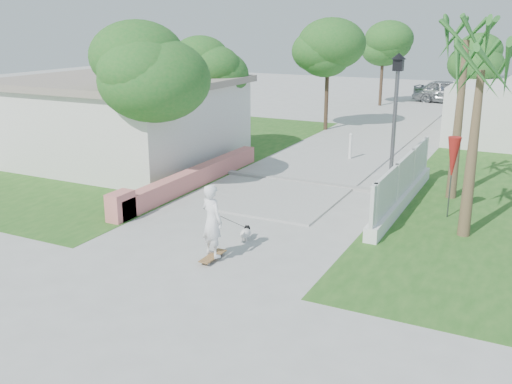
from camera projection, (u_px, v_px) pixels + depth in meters
The scene contains 20 objects.
ground at pixel (220, 242), 14.31m from camera, with size 90.00×90.00×0.00m, color #B7B7B2.
path_strip at pixel (402, 122), 31.45m from camera, with size 3.20×36.00×0.06m, color #B7B7B2.
curb at pixel (308, 182), 19.44m from camera, with size 6.50×0.25×0.10m, color #999993.
grass_left at pixel (172, 152), 24.16m from camera, with size 8.00×20.00×0.01m, color #25591C.
pink_wall at pixel (187, 180), 18.68m from camera, with size 0.45×8.20×0.80m.
house_left at pixel (120, 119), 22.41m from camera, with size 8.40×7.40×3.23m.
lattice_fence at pixel (403, 188), 16.99m from camera, with size 0.35×7.00×1.50m.
street_lamp at pixel (394, 122), 17.09m from camera, with size 0.44×0.44×4.44m.
bollard at pixel (350, 146), 22.63m from camera, with size 0.14×0.14×1.09m.
patio_umbrella at pixel (453, 159), 15.63m from camera, with size 0.36×0.36×2.30m.
tree_left_near at pixel (141, 72), 17.69m from camera, with size 3.60×3.60×5.28m.
tree_left_mid at pixel (206, 69), 22.93m from camera, with size 3.20×3.20×4.85m.
tree_path_left at pixel (328, 53), 28.19m from camera, with size 3.40×3.40×5.23m.
tree_path_right at pixel (470, 59), 29.06m from camera, with size 3.00×3.00×4.79m.
tree_path_far at pixel (384, 46), 36.68m from camera, with size 3.20×3.20×5.17m.
palm_far at pixel (466, 51), 16.63m from camera, with size 1.80×1.80×5.30m.
palm_near at pixel (480, 80), 13.61m from camera, with size 1.80×1.80×4.70m.
skateboarder at pixel (221, 220), 13.39m from camera, with size 0.73×2.07×1.82m.
dog at pixel (246, 233), 14.37m from camera, with size 0.32×0.52×0.36m.
parked_car at pixel (449, 92), 38.33m from camera, with size 1.88×4.68×1.60m, color #9C9EA3.
Camera 1 is at (6.77, -11.55, 5.28)m, focal length 40.00 mm.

